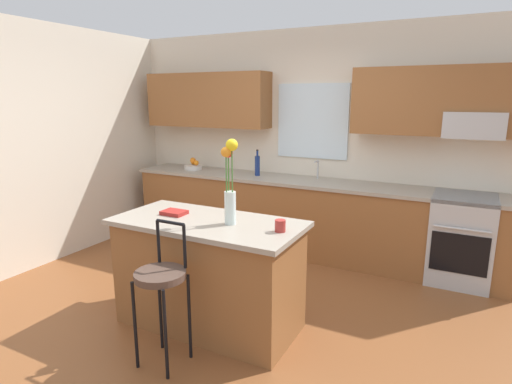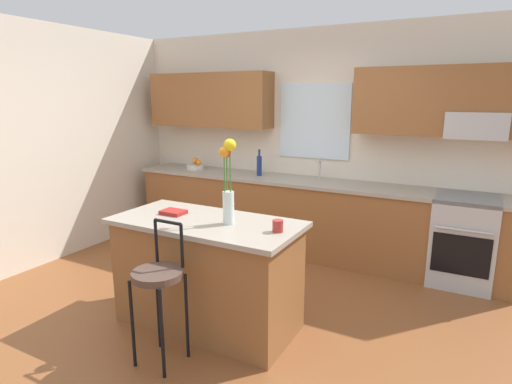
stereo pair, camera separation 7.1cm
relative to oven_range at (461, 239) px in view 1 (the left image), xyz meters
name	(u,v)px [view 1 (the left image)]	position (x,y,z in m)	size (l,w,h in m)	color
ground_plane	(232,313)	(-1.76, -1.68, -0.46)	(14.00, 14.00, 0.00)	brown
wall_left	(53,145)	(-4.32, -1.38, 0.89)	(0.12, 4.60, 2.70)	beige
back_wall_assembly	(315,129)	(-1.73, 0.31, 1.05)	(5.60, 0.50, 2.70)	beige
counter_run	(302,216)	(-1.76, 0.02, 0.01)	(4.56, 0.64, 0.92)	brown
sink_faucet	(317,167)	(-1.63, 0.17, 0.60)	(0.02, 0.13, 0.23)	#B7BABC
oven_range	(461,239)	(0.00, 0.00, 0.00)	(0.60, 0.64, 0.92)	#B7BABC
kitchen_island	(209,273)	(-1.84, -1.91, 0.00)	(1.55, 0.75, 0.92)	brown
bar_stool_near	(161,281)	(-1.84, -2.50, 0.18)	(0.36, 0.36, 1.04)	black
flower_vase	(230,182)	(-1.63, -1.91, 0.80)	(0.14, 0.13, 0.67)	silver
mug_ceramic	(280,226)	(-1.20, -1.90, 0.51)	(0.08, 0.08, 0.09)	#A52D28
cookbook	(174,213)	(-2.19, -1.89, 0.48)	(0.20, 0.15, 0.03)	maroon
fruit_bowl_oranges	(193,166)	(-3.36, 0.03, 0.51)	(0.24, 0.24, 0.16)	silver
bottle_olive_oil	(257,165)	(-2.37, 0.02, 0.59)	(0.06, 0.06, 0.33)	navy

